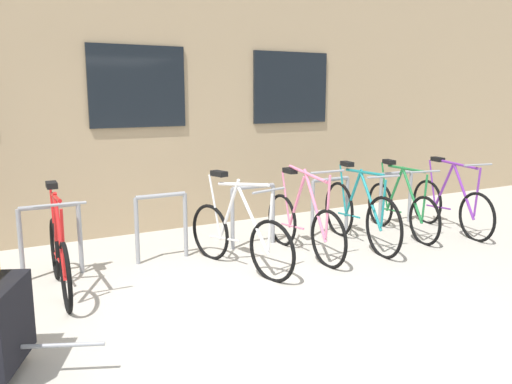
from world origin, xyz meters
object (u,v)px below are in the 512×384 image
bicycle_purple (450,205)px  bicycle_green (401,208)px  bicycle_red (59,255)px  bicycle_pink (304,224)px  bicycle_white (239,235)px  bicycle_teal (360,214)px

bicycle_purple → bicycle_green: bearing=163.1°
bicycle_red → bicycle_green: bearing=0.3°
bicycle_red → bicycle_pink: 2.75m
bicycle_green → bicycle_white: (-2.62, -0.23, 0.01)m
bicycle_red → bicycle_pink: size_ratio=0.95×
bicycle_green → bicycle_red: bearing=-179.7°
bicycle_green → bicycle_teal: bearing=-170.6°
bicycle_pink → bicycle_red: bearing=177.4°
bicycle_green → bicycle_pink: size_ratio=1.00×
bicycle_green → bicycle_purple: size_ratio=1.00×
bicycle_red → bicycle_white: 1.85m
bicycle_green → bicycle_white: 2.63m
bicycle_red → bicycle_teal: bearing=-1.9°
bicycle_purple → bicycle_pink: bearing=178.3°
bicycle_pink → bicycle_green: bearing=4.9°
bicycle_green → bicycle_white: size_ratio=1.02×
bicycle_red → bicycle_purple: 5.18m
bicycle_purple → bicycle_white: bearing=-179.8°
bicycle_purple → bicycle_red: bearing=177.8°
bicycle_teal → bicycle_purple: bearing=-2.9°
bicycle_red → bicycle_white: (1.84, -0.21, 0.01)m
bicycle_purple → bicycle_white: size_ratio=1.02×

